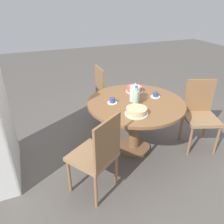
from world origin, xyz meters
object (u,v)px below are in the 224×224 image
at_px(chair_a, 97,154).
at_px(cup_b, 156,95).
at_px(cake_second, 134,89).
at_px(cup_a, 112,101).
at_px(chair_c, 108,93).
at_px(water_bottle, 136,98).
at_px(chair_b, 200,113).
at_px(coffee_pot, 135,93).
at_px(cake_main, 136,111).

bearing_deg(chair_a, cup_b, 176.35).
distance_m(cake_second, cup_b, 0.32).
distance_m(cup_a, cup_b, 0.60).
height_order(chair_c, cup_a, chair_c).
distance_m(chair_a, water_bottle, 0.86).
xyz_separation_m(chair_a, cup_b, (0.59, -1.02, 0.25)).
height_order(chair_b, coffee_pot, coffee_pot).
distance_m(chair_a, cup_a, 0.79).
bearing_deg(chair_b, coffee_pot, -178.31).
height_order(chair_b, cake_main, chair_b).
bearing_deg(chair_a, water_bottle, -178.61).
bearing_deg(coffee_pot, chair_c, 3.21).
distance_m(cake_main, cup_a, 0.41).
bearing_deg(chair_c, coffee_pot, -175.64).
bearing_deg(cup_a, cake_main, -159.70).
height_order(chair_b, cake_second, chair_b).
height_order(chair_a, coffee_pot, coffee_pot).
height_order(coffee_pot, cup_a, coffee_pot).
relative_size(chair_a, water_bottle, 3.71).
height_order(cake_second, cup_a, cake_second).
height_order(water_bottle, cake_main, water_bottle).
height_order(coffee_pot, cake_main, coffee_pot).
height_order(chair_a, cup_a, chair_a).
height_order(chair_a, chair_b, same).
relative_size(chair_c, cake_second, 3.85).
xyz_separation_m(water_bottle, cake_second, (0.40, -0.19, -0.06)).
bearing_deg(coffee_pot, cake_main, 155.94).
relative_size(chair_a, cake_main, 3.51).
height_order(chair_a, chair_c, same).
bearing_deg(chair_c, water_bottle, -179.48).
bearing_deg(coffee_pot, chair_a, 129.76).
bearing_deg(chair_b, chair_a, -149.24).
bearing_deg(cake_second, coffee_pot, 153.36).
distance_m(water_bottle, cup_b, 0.40).
xyz_separation_m(chair_b, cup_a, (0.32, 1.16, 0.25)).
relative_size(cake_main, cup_a, 2.11).
relative_size(chair_b, cup_b, 7.42).
bearing_deg(cup_a, coffee_pot, -96.90).
xyz_separation_m(cake_main, cake_second, (0.61, -0.29, -0.00)).
height_order(chair_b, water_bottle, water_bottle).
distance_m(chair_a, chair_b, 1.61).
xyz_separation_m(cake_second, cup_b, (-0.27, -0.17, -0.01)).
xyz_separation_m(water_bottle, cake_main, (-0.21, 0.09, -0.06)).
bearing_deg(cake_main, water_bottle, -24.46).
bearing_deg(chair_a, coffee_pot, -173.81).
xyz_separation_m(cup_a, cup_b, (-0.04, -0.60, 0.00)).
bearing_deg(coffee_pot, chair_b, -107.88).
xyz_separation_m(chair_b, cup_b, (0.27, 0.56, 0.25)).
bearing_deg(cup_a, chair_a, 146.37).
height_order(chair_a, water_bottle, water_bottle).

